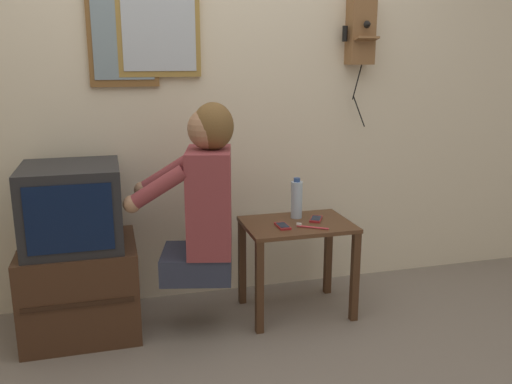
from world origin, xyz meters
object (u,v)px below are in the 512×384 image
at_px(water_bottle, 297,199).
at_px(television, 72,206).
at_px(wall_phone_antique, 361,30).
at_px(wall_mirror, 158,16).
at_px(person, 204,196).
at_px(cell_phone_spare, 316,219).
at_px(cell_phone_held, 283,226).
at_px(toothbrush, 310,227).
at_px(framed_picture, 122,34).

bearing_deg(water_bottle, television, -179.05).
bearing_deg(water_bottle, wall_phone_antique, 27.49).
height_order(wall_mirror, water_bottle, wall_mirror).
xyz_separation_m(person, water_bottle, (0.56, 0.16, -0.09)).
bearing_deg(water_bottle, person, -164.09).
distance_m(person, cell_phone_spare, 0.69).
bearing_deg(person, cell_phone_held, -75.41).
relative_size(wall_phone_antique, toothbrush, 5.30).
bearing_deg(framed_picture, cell_phone_spare, -20.05).
bearing_deg(television, wall_mirror, 31.43).
height_order(wall_phone_antique, wall_mirror, wall_mirror).
bearing_deg(wall_mirror, television, -148.57).
bearing_deg(toothbrush, water_bottle, 35.16).
relative_size(framed_picture, wall_mirror, 0.85).
height_order(wall_phone_antique, framed_picture, framed_picture).
xyz_separation_m(cell_phone_held, water_bottle, (0.13, 0.15, 0.10)).
height_order(person, water_bottle, person).
height_order(wall_phone_antique, water_bottle, wall_phone_antique).
distance_m(wall_mirror, toothbrush, 1.41).
distance_m(wall_phone_antique, cell_phone_held, 1.27).
bearing_deg(toothbrush, wall_mirror, 88.90).
height_order(cell_phone_spare, water_bottle, water_bottle).
relative_size(framed_picture, water_bottle, 2.38).
bearing_deg(wall_phone_antique, cell_phone_spare, -139.82).
height_order(person, cell_phone_held, person).
height_order(wall_phone_antique, cell_phone_spare, wall_phone_antique).
xyz_separation_m(television, wall_mirror, (0.50, 0.31, 0.95)).
relative_size(framed_picture, toothbrush, 3.63).
bearing_deg(cell_phone_held, cell_phone_spare, 18.07).
xyz_separation_m(television, wall_phone_antique, (1.68, 0.27, 0.89)).
relative_size(water_bottle, toothbrush, 1.53).
relative_size(person, wall_phone_antique, 1.13).
bearing_deg(water_bottle, cell_phone_held, -131.20).
bearing_deg(cell_phone_held, framed_picture, 149.96).
bearing_deg(wall_phone_antique, cell_phone_held, -146.74).
bearing_deg(framed_picture, wall_phone_antique, -1.83).
distance_m(water_bottle, toothbrush, 0.23).
distance_m(television, wall_mirror, 1.12).
bearing_deg(toothbrush, framed_picture, 94.83).
xyz_separation_m(wall_mirror, cell_phone_held, (0.58, -0.44, -1.11)).
xyz_separation_m(framed_picture, toothbrush, (0.91, -0.50, -1.01)).
bearing_deg(wall_phone_antique, framed_picture, 178.17).
xyz_separation_m(television, water_bottle, (1.21, 0.02, -0.05)).
height_order(person, television, person).
distance_m(cell_phone_held, water_bottle, 0.22).
height_order(television, cell_phone_held, television).
xyz_separation_m(water_bottle, toothbrush, (0.01, -0.21, -0.10)).
distance_m(framed_picture, wall_mirror, 0.22).
bearing_deg(wall_phone_antique, person, -158.57).
xyz_separation_m(framed_picture, cell_phone_held, (0.77, -0.44, -1.01)).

